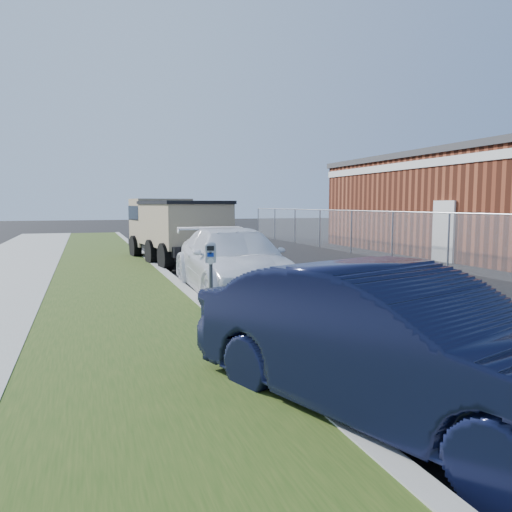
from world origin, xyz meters
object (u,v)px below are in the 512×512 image
object	(u,v)px
parking_meter	(211,264)
navy_sedan	(395,345)
white_wagon	(234,262)
dump_truck	(174,226)

from	to	relation	value
parking_meter	navy_sedan	bearing A→B (deg)	-62.75
white_wagon	dump_truck	xyz separation A→B (m)	(-0.19, 6.77, 0.53)
white_wagon	navy_sedan	world-z (taller)	white_wagon
parking_meter	dump_truck	world-z (taller)	dump_truck
white_wagon	dump_truck	world-z (taller)	dump_truck
navy_sedan	dump_truck	xyz separation A→B (m)	(0.31, 13.80, 0.54)
parking_meter	navy_sedan	size ratio (longest dim) A/B	0.29
white_wagon	dump_truck	distance (m)	6.79
white_wagon	dump_truck	bearing A→B (deg)	92.60
parking_meter	navy_sedan	distance (m)	4.13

